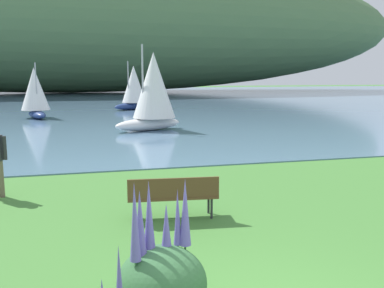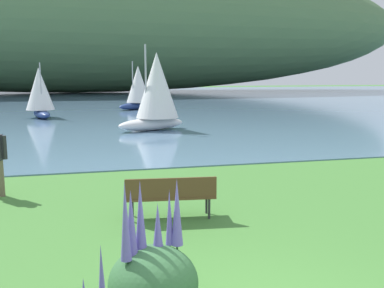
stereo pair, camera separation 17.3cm
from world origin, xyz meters
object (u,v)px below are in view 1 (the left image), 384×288
at_px(sailboat_nearest_to_shore, 133,87).
at_px(sailboat_toward_hillside, 153,90).
at_px(park_bench_near_camera, 173,194).
at_px(sailboat_mid_bay, 35,92).

distance_m(sailboat_nearest_to_shore, sailboat_toward_hillside, 13.26).
bearing_deg(sailboat_toward_hillside, park_bench_near_camera, -97.48).
bearing_deg(sailboat_nearest_to_shore, sailboat_toward_hillside, -92.18).
distance_m(park_bench_near_camera, sailboat_mid_bay, 21.87).
distance_m(sailboat_nearest_to_shore, sailboat_mid_bay, 8.85).
xyz_separation_m(sailboat_mid_bay, sailboat_toward_hillside, (6.51, -7.86, 0.34)).
bearing_deg(sailboat_mid_bay, sailboat_toward_hillside, -50.35).
bearing_deg(park_bench_near_camera, sailboat_mid_bay, 102.55).
height_order(sailboat_mid_bay, sailboat_toward_hillside, sailboat_toward_hillside).
height_order(park_bench_near_camera, sailboat_mid_bay, sailboat_mid_bay).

